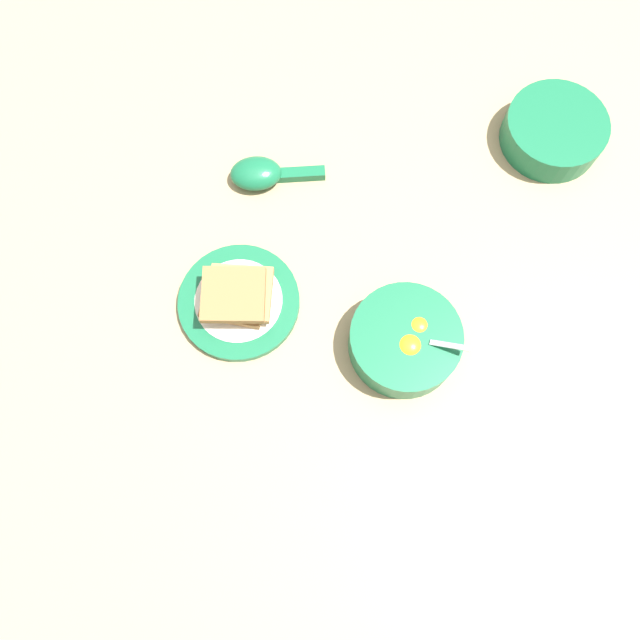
# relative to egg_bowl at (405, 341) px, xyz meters

# --- Properties ---
(ground_plane) EXTENTS (3.00, 3.00, 0.00)m
(ground_plane) POSITION_rel_egg_bowl_xyz_m (0.02, -0.19, -0.03)
(ground_plane) COLOR tan
(egg_bowl) EXTENTS (0.16, 0.16, 0.08)m
(egg_bowl) POSITION_rel_egg_bowl_xyz_m (0.00, 0.00, 0.00)
(egg_bowl) COLOR #196B42
(egg_bowl) RESTS_ON ground_plane
(toast_plate) EXTENTS (0.18, 0.18, 0.01)m
(toast_plate) POSITION_rel_egg_bowl_xyz_m (0.24, -0.05, -0.02)
(toast_plate) COLOR #196B42
(toast_plate) RESTS_ON ground_plane
(toast_sandwich) EXTENTS (0.10, 0.09, 0.04)m
(toast_sandwich) POSITION_rel_egg_bowl_xyz_m (0.24, -0.05, 0.01)
(toast_sandwich) COLOR #9E7042
(toast_sandwich) RESTS_ON toast_plate
(soup_spoon) EXTENTS (0.15, 0.07, 0.04)m
(soup_spoon) POSITION_rel_egg_bowl_xyz_m (0.23, -0.25, -0.01)
(soup_spoon) COLOR #196B42
(soup_spoon) RESTS_ON ground_plane
(congee_bowl) EXTENTS (0.16, 0.16, 0.05)m
(congee_bowl) POSITION_rel_egg_bowl_xyz_m (-0.22, -0.36, -0.00)
(congee_bowl) COLOR #196B42
(congee_bowl) RESTS_ON ground_plane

